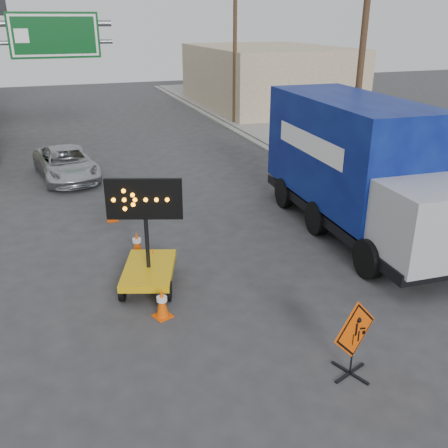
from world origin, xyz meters
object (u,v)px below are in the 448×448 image
construction_sign (354,337)px  pickup_truck (66,163)px  arrow_board (148,263)px  box_truck (356,174)px

construction_sign → pickup_truck: 16.31m
construction_sign → arrow_board: arrow_board is taller
construction_sign → pickup_truck: bearing=85.5°
construction_sign → arrow_board: (-3.07, 4.88, -0.21)m
pickup_truck → construction_sign: bearing=-81.5°
construction_sign → arrow_board: 5.77m
construction_sign → box_truck: size_ratio=0.18×
construction_sign → box_truck: box_truck is taller
pickup_truck → box_truck: 12.74m
arrow_board → construction_sign: bearing=-38.8°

